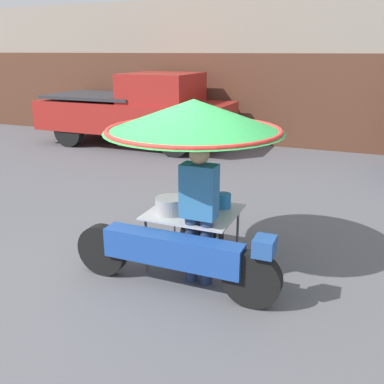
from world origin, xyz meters
TOP-DOWN VIEW (x-y plane):
  - ground_plane at (0.00, 0.00)m, footprint 36.00×36.00m
  - shopfront_building at (0.00, 8.58)m, footprint 28.00×2.06m
  - vendor_motorcycle_cart at (0.37, 0.42)m, footprint 2.35×1.99m
  - vendor_person at (0.57, 0.13)m, footprint 0.38×0.22m
  - pickup_truck at (-3.57, 6.28)m, footprint 5.19×1.98m

SIDE VIEW (x-z plane):
  - ground_plane at x=0.00m, z-range 0.00..0.00m
  - vendor_person at x=0.57m, z-range 0.09..1.65m
  - pickup_truck at x=-3.57m, z-range -0.01..1.91m
  - vendor_motorcycle_cart at x=0.37m, z-range 0.56..2.53m
  - shopfront_building at x=0.00m, z-range -0.01..3.77m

